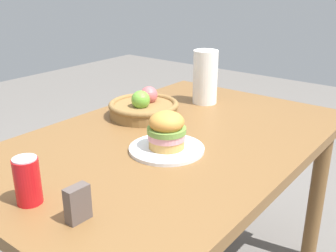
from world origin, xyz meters
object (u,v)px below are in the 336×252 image
object	(u,v)px
sandwich	(167,130)
napkin_holder	(78,204)
fruit_basket	(144,107)
paper_towel_roll	(205,77)
soda_can	(27,181)
plate	(167,149)

from	to	relation	value
sandwich	napkin_holder	size ratio (longest dim) A/B	1.44
fruit_basket	paper_towel_roll	bearing A→B (deg)	-17.18
soda_can	paper_towel_roll	bearing A→B (deg)	6.53
plate	fruit_basket	distance (m)	0.36
plate	napkin_holder	size ratio (longest dim) A/B	2.81
plate	fruit_basket	size ratio (longest dim) A/B	0.87
plate	fruit_basket	xyz separation A→B (m)	(0.22, 0.29, 0.03)
napkin_holder	plate	bearing A→B (deg)	12.92
napkin_holder	paper_towel_roll	bearing A→B (deg)	18.13
soda_can	sandwich	bearing A→B (deg)	-9.36
soda_can	napkin_holder	xyz separation A→B (m)	(0.02, -0.16, -0.02)
sandwich	paper_towel_roll	size ratio (longest dim) A/B	0.54
soda_can	paper_towel_roll	xyz separation A→B (m)	(1.00, 0.11, 0.06)
paper_towel_roll	napkin_holder	size ratio (longest dim) A/B	2.67
napkin_holder	soda_can	bearing A→B (deg)	101.10
sandwich	paper_towel_roll	world-z (taller)	paper_towel_roll
plate	soda_can	world-z (taller)	soda_can
sandwich	paper_towel_roll	bearing A→B (deg)	20.01
sandwich	fruit_basket	bearing A→B (deg)	53.24
paper_towel_roll	napkin_holder	world-z (taller)	paper_towel_roll
plate	sandwich	bearing A→B (deg)	90.00
plate	napkin_holder	xyz separation A→B (m)	(-0.45, -0.08, 0.04)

